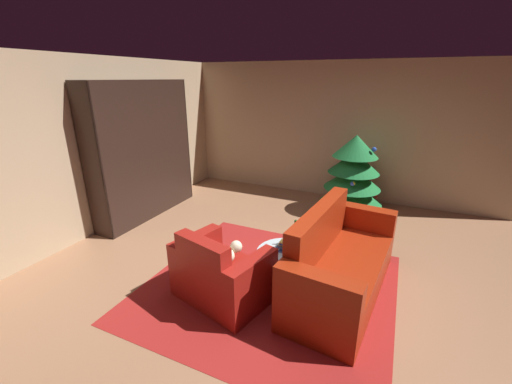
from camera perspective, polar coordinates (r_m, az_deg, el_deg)
name	(u,v)px	position (r m, az deg, el deg)	size (l,w,h in m)	color
ground_plane	(276,280)	(3.85, 3.65, -15.39)	(7.48, 7.48, 0.00)	#9C6D4D
wall_back	(338,132)	(6.28, 14.36, 10.34)	(5.94, 0.06, 2.51)	tan
wall_left	(80,151)	(5.09, -28.90, 6.42)	(0.06, 6.35, 2.51)	tan
area_rug	(269,286)	(3.75, 2.38, -16.39)	(2.64, 2.52, 0.01)	maroon
bookshelf_unit	(149,151)	(5.62, -18.46, 6.99)	(0.38, 1.97, 2.19)	black
armchair_red	(221,274)	(3.45, -6.30, -14.40)	(1.08, 0.87, 0.79)	maroon
couch_red	(339,265)	(3.63, 14.53, -12.47)	(0.94, 1.91, 0.94)	maroon
coffee_table	(287,256)	(3.58, 5.53, -11.21)	(0.67, 0.67, 0.42)	black
book_stack_on_table	(288,246)	(3.55, 5.73, -9.51)	(0.22, 0.17, 0.13)	navy
bottle_on_table	(295,235)	(3.64, 6.95, -7.69)	(0.06, 0.06, 0.31)	#22551F
decorated_tree	(353,174)	(5.65, 16.90, 3.04)	(1.05, 1.05, 1.34)	brown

